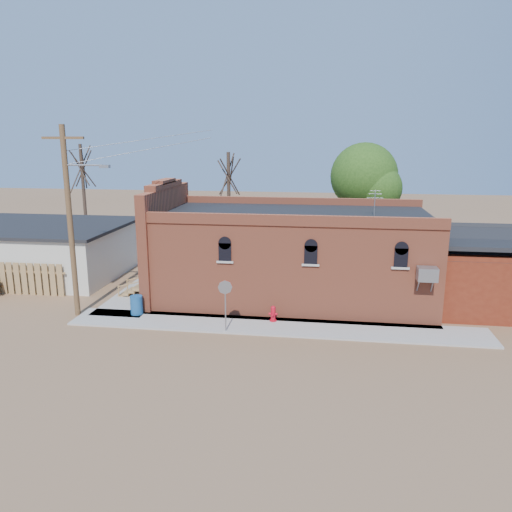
# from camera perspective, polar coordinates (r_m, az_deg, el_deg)

# --- Properties ---
(ground) EXTENTS (120.00, 120.00, 0.00)m
(ground) POSITION_cam_1_polar(r_m,az_deg,el_deg) (22.28, -1.94, -8.79)
(ground) COLOR brown
(ground) RESTS_ON ground
(sidewalk_south) EXTENTS (19.00, 2.20, 0.08)m
(sidewalk_south) POSITION_cam_1_polar(r_m,az_deg,el_deg) (22.90, 2.19, -8.06)
(sidewalk_south) COLOR #9E9991
(sidewalk_south) RESTS_ON ground
(sidewalk_west) EXTENTS (2.60, 10.00, 0.08)m
(sidewalk_west) POSITION_cam_1_polar(r_m,az_deg,el_deg) (29.36, -12.06, -3.51)
(sidewalk_west) COLOR #9E9991
(sidewalk_west) RESTS_ON ground
(brick_bar) EXTENTS (16.40, 7.97, 6.30)m
(brick_bar) POSITION_cam_1_polar(r_m,az_deg,el_deg) (26.59, 3.60, 0.14)
(brick_bar) COLOR #BC5739
(brick_bar) RESTS_ON ground
(red_shed) EXTENTS (5.40, 6.40, 4.30)m
(red_shed) POSITION_cam_1_polar(r_m,az_deg,el_deg) (27.65, 24.40, -0.67)
(red_shed) COLOR #5D1D0F
(red_shed) RESTS_ON ground
(wood_fence) EXTENTS (5.20, 0.10, 1.80)m
(wood_fence) POSITION_cam_1_polar(r_m,az_deg,el_deg) (30.16, -25.28, -2.37)
(wood_fence) COLOR #9F7D48
(wood_fence) RESTS_ON ground
(utility_pole) EXTENTS (3.12, 0.26, 9.00)m
(utility_pole) POSITION_cam_1_polar(r_m,az_deg,el_deg) (24.82, -20.41, 4.11)
(utility_pole) COLOR brown
(utility_pole) RESTS_ON ground
(tree_bare_near) EXTENTS (2.80, 2.80, 7.65)m
(tree_bare_near) POSITION_cam_1_polar(r_m,az_deg,el_deg) (34.07, -3.16, 9.20)
(tree_bare_near) COLOR #433026
(tree_bare_near) RESTS_ON ground
(tree_bare_far) EXTENTS (2.80, 2.80, 8.16)m
(tree_bare_far) POSITION_cam_1_polar(r_m,az_deg,el_deg) (38.67, -19.29, 9.56)
(tree_bare_far) COLOR #433026
(tree_bare_far) RESTS_ON ground
(tree_leafy) EXTENTS (4.40, 4.40, 8.15)m
(tree_leafy) POSITION_cam_1_polar(r_m,az_deg,el_deg) (33.99, 12.25, 8.87)
(tree_leafy) COLOR #433026
(tree_leafy) RESTS_ON ground
(fire_hydrant) EXTENTS (0.41, 0.37, 0.74)m
(fire_hydrant) POSITION_cam_1_polar(r_m,az_deg,el_deg) (23.32, 1.97, -6.59)
(fire_hydrant) COLOR red
(fire_hydrant) RESTS_ON sidewalk_south
(stop_sign) EXTENTS (0.62, 0.21, 2.32)m
(stop_sign) POSITION_cam_1_polar(r_m,az_deg,el_deg) (21.76, -3.54, -4.14)
(stop_sign) COLOR gray
(stop_sign) RESTS_ON sidewalk_south
(trash_barrel) EXTENTS (0.77, 0.77, 0.91)m
(trash_barrel) POSITION_cam_1_polar(r_m,az_deg,el_deg) (24.87, -13.49, -5.47)
(trash_barrel) COLOR navy
(trash_barrel) RESTS_ON sidewalk_west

